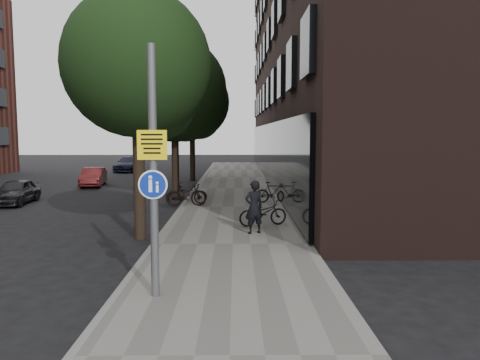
{
  "coord_description": "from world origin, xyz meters",
  "views": [
    {
      "loc": [
        0.34,
        -9.65,
        3.25
      ],
      "look_at": [
        0.45,
        2.71,
        2.0
      ],
      "focal_mm": 35.0,
      "sensor_mm": 36.0,
      "label": 1
    }
  ],
  "objects_px": {
    "signpost": "(153,172)",
    "parked_bike_facade_near": "(263,213)",
    "pedestrian": "(254,207)",
    "parked_car_near": "(16,192)"
  },
  "relations": [
    {
      "from": "parked_car_near",
      "to": "parked_bike_facade_near",
      "type": "bearing_deg",
      "value": -31.12
    },
    {
      "from": "signpost",
      "to": "parked_bike_facade_near",
      "type": "relative_size",
      "value": 2.83
    },
    {
      "from": "signpost",
      "to": "parked_car_near",
      "type": "bearing_deg",
      "value": 123.32
    },
    {
      "from": "pedestrian",
      "to": "parked_bike_facade_near",
      "type": "relative_size",
      "value": 0.99
    },
    {
      "from": "pedestrian",
      "to": "parked_car_near",
      "type": "bearing_deg",
      "value": -56.43
    },
    {
      "from": "pedestrian",
      "to": "parked_car_near",
      "type": "height_order",
      "value": "pedestrian"
    },
    {
      "from": "signpost",
      "to": "parked_bike_facade_near",
      "type": "xyz_separation_m",
      "value": [
        2.46,
        6.82,
        -1.96
      ]
    },
    {
      "from": "signpost",
      "to": "parked_car_near",
      "type": "relative_size",
      "value": 1.42
    },
    {
      "from": "parked_bike_facade_near",
      "to": "pedestrian",
      "type": "bearing_deg",
      "value": 147.09
    },
    {
      "from": "signpost",
      "to": "pedestrian",
      "type": "height_order",
      "value": "signpost"
    }
  ]
}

